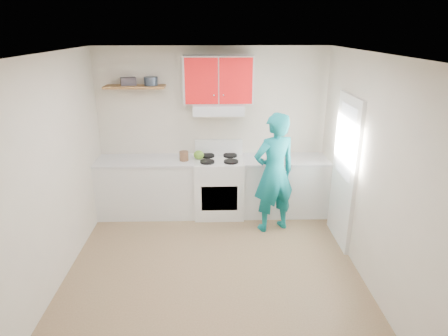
{
  "coord_description": "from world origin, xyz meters",
  "views": [
    {
      "loc": [
        0.02,
        -4.14,
        2.86
      ],
      "look_at": [
        0.15,
        0.55,
        1.15
      ],
      "focal_mm": 31.16,
      "sensor_mm": 36.0,
      "label": 1
    }
  ],
  "objects_px": {
    "tin": "(151,81)",
    "kettle": "(199,155)",
    "stove": "(219,187)",
    "person": "(274,173)",
    "crock": "(184,157)"
  },
  "relations": [
    {
      "from": "tin",
      "to": "kettle",
      "type": "bearing_deg",
      "value": -11.66
    },
    {
      "from": "stove",
      "to": "kettle",
      "type": "height_order",
      "value": "kettle"
    },
    {
      "from": "stove",
      "to": "person",
      "type": "relative_size",
      "value": 0.52
    },
    {
      "from": "stove",
      "to": "tin",
      "type": "height_order",
      "value": "tin"
    },
    {
      "from": "stove",
      "to": "kettle",
      "type": "distance_m",
      "value": 0.62
    },
    {
      "from": "stove",
      "to": "kettle",
      "type": "bearing_deg",
      "value": 174.83
    },
    {
      "from": "tin",
      "to": "crock",
      "type": "bearing_deg",
      "value": -24.32
    },
    {
      "from": "tin",
      "to": "person",
      "type": "relative_size",
      "value": 0.12
    },
    {
      "from": "stove",
      "to": "person",
      "type": "xyz_separation_m",
      "value": [
        0.78,
        -0.54,
        0.43
      ]
    },
    {
      "from": "kettle",
      "to": "person",
      "type": "xyz_separation_m",
      "value": [
        1.1,
        -0.57,
        -0.1
      ]
    },
    {
      "from": "tin",
      "to": "kettle",
      "type": "relative_size",
      "value": 1.26
    },
    {
      "from": "kettle",
      "to": "person",
      "type": "height_order",
      "value": "person"
    },
    {
      "from": "kettle",
      "to": "person",
      "type": "relative_size",
      "value": 0.09
    },
    {
      "from": "tin",
      "to": "crock",
      "type": "height_order",
      "value": "tin"
    },
    {
      "from": "stove",
      "to": "person",
      "type": "bearing_deg",
      "value": -34.47
    }
  ]
}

